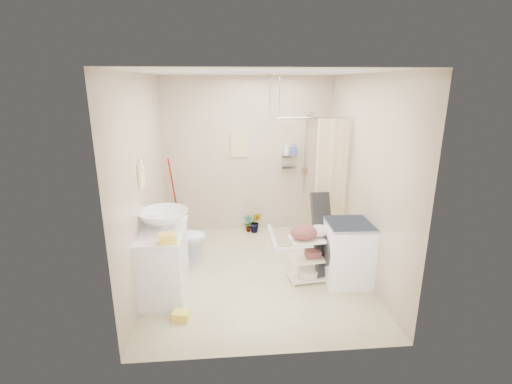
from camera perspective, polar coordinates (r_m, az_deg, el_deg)
floor at (r=5.17m, az=0.12°, el=-12.23°), size 3.20×3.20×0.00m
ceiling at (r=4.53m, az=0.14°, el=17.94°), size 2.80×3.20×0.04m
wall_back at (r=6.24m, az=-1.19°, el=5.56°), size 2.80×0.04×2.60m
wall_front at (r=3.17m, az=2.73°, el=-5.48°), size 2.80×0.04×2.60m
wall_left at (r=4.77m, az=-16.86°, el=1.39°), size 0.04×3.20×2.60m
wall_right at (r=5.01m, az=16.32°, el=2.13°), size 0.04×3.20×2.60m
vanity at (r=4.67m, az=-13.98°, el=-10.35°), size 0.53×0.94×0.83m
sink at (r=4.55m, az=-14.08°, el=-3.99°), size 0.66×0.66×0.20m
counter_basket at (r=4.11m, az=-13.43°, el=-6.96°), size 0.21×0.17×0.10m
floor_basket at (r=4.32m, az=-11.48°, el=-17.92°), size 0.28×0.24×0.14m
toilet at (r=5.43m, az=-11.38°, el=-6.96°), size 0.71×0.42×0.71m
mop at (r=6.37m, az=-12.84°, el=-0.60°), size 0.16×0.16×1.32m
potted_plant_a at (r=6.41m, az=-1.23°, el=-4.88°), size 0.17×0.12×0.30m
potted_plant_b at (r=6.37m, az=-0.07°, el=-4.69°), size 0.23×0.20×0.36m
hanging_towel at (r=6.18m, az=-2.59°, el=7.32°), size 0.28×0.03×0.42m
towel_ring at (r=4.54m, az=-17.28°, el=2.81°), size 0.04×0.22×0.34m
tp_holder at (r=4.99m, az=-15.74°, el=-4.88°), size 0.08×0.12×0.14m
shower at (r=5.88m, az=7.49°, el=2.24°), size 1.10×1.10×2.10m
shampoo_bottle_a at (r=6.21m, az=4.72°, el=6.63°), size 0.09×0.09×0.21m
shampoo_bottle_b at (r=6.25m, az=5.86°, el=6.54°), size 0.11×0.11×0.18m
washing_machine at (r=4.93m, az=13.95°, el=-9.00°), size 0.57×0.59×0.81m
laundry_rack at (r=4.89m, az=8.23°, el=-9.57°), size 0.54×0.35×0.71m
ironing_board at (r=4.99m, az=10.23°, el=-6.33°), size 0.33×0.24×1.15m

